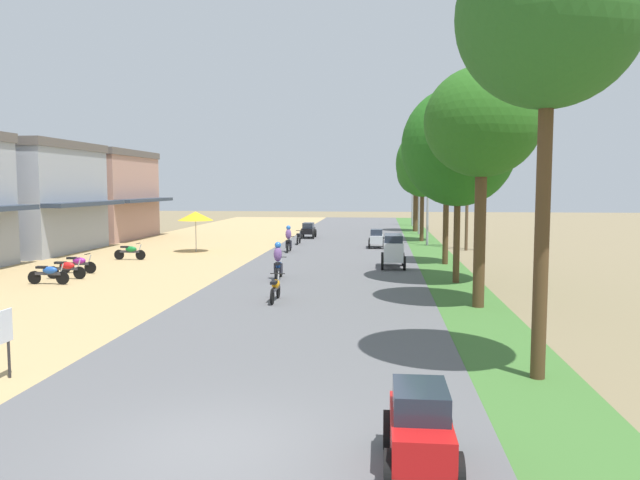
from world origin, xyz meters
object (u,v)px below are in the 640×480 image
at_px(parked_motorbike_fifth, 67,268).
at_px(median_tree_fifth, 423,164).
at_px(car_sedan_black, 308,230).
at_px(median_tree_fourth, 447,159).
at_px(motorbike_ahead_fourth, 289,239).
at_px(car_hatchback_silver, 376,238).
at_px(median_tree_sixth, 416,173).
at_px(utility_pole_near, 468,177).
at_px(utility_pole_far, 477,174).
at_px(parked_motorbike_sixth, 78,263).
at_px(median_tree_second, 482,123).
at_px(parked_motorbike_seventh, 130,251).
at_px(streetlamp_mid, 419,184).
at_px(motorbike_ahead_second, 275,287).
at_px(median_tree_third, 458,147).
at_px(streetlamp_near, 428,183).
at_px(motorbike_ahead_fifth, 299,237).
at_px(car_hatchback_red, 420,425).
at_px(car_van_white, 393,249).
at_px(streetlamp_far, 413,184).
at_px(parked_motorbike_fourth, 49,273).
at_px(motorbike_ahead_third, 278,262).
at_px(vendor_umbrella, 196,216).

bearing_deg(parked_motorbike_fifth, median_tree_fifth, 50.32).
xyz_separation_m(median_tree_fifth, car_sedan_black, (-8.74, 1.72, -5.07)).
height_order(median_tree_fourth, motorbike_ahead_fourth, median_tree_fourth).
xyz_separation_m(car_hatchback_silver, motorbike_ahead_fourth, (-5.41, -3.14, 0.11)).
bearing_deg(median_tree_sixth, parked_motorbike_fifth, -119.35).
relative_size(utility_pole_near, utility_pole_far, 0.96).
distance_m(parked_motorbike_sixth, median_tree_second, 19.43).
bearing_deg(parked_motorbike_seventh, streetlamp_mid, 49.05).
bearing_deg(parked_motorbike_sixth, motorbike_ahead_second, -29.84).
bearing_deg(median_tree_third, streetlamp_mid, 89.96).
bearing_deg(streetlamp_near, motorbike_ahead_fifth, -177.61).
bearing_deg(utility_pole_far, streetlamp_mid, 103.95).
distance_m(utility_pole_far, car_hatchback_silver, 7.68).
relative_size(median_tree_second, median_tree_third, 0.98).
bearing_deg(car_hatchback_red, utility_pole_near, 81.05).
bearing_deg(streetlamp_mid, median_tree_fifth, -91.61).
bearing_deg(motorbike_ahead_second, car_van_white, 65.08).
bearing_deg(median_tree_fourth, parked_motorbike_fifth, -158.11).
bearing_deg(motorbike_ahead_fourth, streetlamp_near, 31.64).
height_order(streetlamp_near, streetlamp_far, streetlamp_near).
relative_size(parked_motorbike_sixth, utility_pole_near, 0.20).
xyz_separation_m(median_tree_fifth, car_hatchback_red, (-2.46, -37.15, -5.07)).
bearing_deg(motorbike_ahead_fourth, median_tree_second, -61.08).
bearing_deg(motorbike_ahead_fifth, streetlamp_far, 66.77).
xyz_separation_m(parked_motorbike_fifth, streetlamp_near, (17.05, 17.27, 3.83)).
bearing_deg(utility_pole_near, car_hatchback_silver, 175.85).
bearing_deg(median_tree_fifth, parked_motorbike_seventh, -141.84).
height_order(utility_pole_near, car_hatchback_silver, utility_pole_near).
xyz_separation_m(car_hatchback_red, motorbike_ahead_fifth, (-6.34, 33.71, -0.17)).
distance_m(parked_motorbike_fourth, motorbike_ahead_third, 9.60).
relative_size(parked_motorbike_fourth, utility_pole_near, 0.20).
bearing_deg(streetlamp_far, median_tree_sixth, -90.76).
distance_m(streetlamp_near, utility_pole_near, 3.61).
distance_m(median_tree_second, median_tree_fourth, 11.46).
relative_size(parked_motorbike_seventh, streetlamp_near, 0.24).
xyz_separation_m(vendor_umbrella, motorbike_ahead_fifth, (5.70, 5.57, -1.73)).
relative_size(parked_motorbike_fifth, motorbike_ahead_fifth, 1.00).
height_order(median_tree_third, car_van_white, median_tree_third).
distance_m(parked_motorbike_fourth, streetlamp_near, 25.62).
xyz_separation_m(parked_motorbike_seventh, car_van_white, (14.52, -1.98, 0.47)).
relative_size(parked_motorbike_fifth, median_tree_fourth, 0.25).
bearing_deg(median_tree_fourth, parked_motorbike_sixth, -163.51).
bearing_deg(car_hatchback_silver, parked_motorbike_fifth, -132.24).
bearing_deg(car_hatchback_red, parked_motorbike_seventh, 121.26).
bearing_deg(median_tree_second, parked_motorbike_fourth, 169.96).
height_order(motorbike_ahead_second, motorbike_ahead_fifth, same).
distance_m(median_tree_fifth, streetlamp_near, 3.39).
xyz_separation_m(median_tree_second, utility_pole_far, (2.83, 19.47, -1.31)).
xyz_separation_m(median_tree_third, median_tree_fifth, (-0.16, 19.60, 0.01)).
height_order(utility_pole_far, car_hatchback_red, utility_pole_far).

